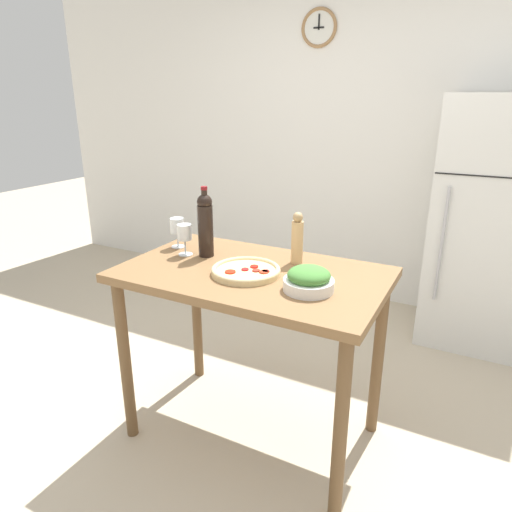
# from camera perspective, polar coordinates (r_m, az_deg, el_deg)

# --- Properties ---
(ground_plane) EXTENTS (14.00, 14.00, 0.00)m
(ground_plane) POSITION_cam_1_polar(r_m,az_deg,el_deg) (2.55, -0.41, -21.01)
(ground_plane) COLOR #BCAD93
(wall_back) EXTENTS (6.40, 0.08, 2.60)m
(wall_back) POSITION_cam_1_polar(r_m,az_deg,el_deg) (3.83, 14.04, 13.56)
(wall_back) COLOR silver
(wall_back) RESTS_ON ground_plane
(refrigerator) EXTENTS (0.69, 0.66, 1.67)m
(refrigerator) POSITION_cam_1_polar(r_m,az_deg,el_deg) (3.43, 26.96, 3.48)
(refrigerator) COLOR silver
(refrigerator) RESTS_ON ground_plane
(prep_counter) EXTENTS (1.20, 0.73, 0.90)m
(prep_counter) POSITION_cam_1_polar(r_m,az_deg,el_deg) (2.13, -0.45, -4.97)
(prep_counter) COLOR brown
(prep_counter) RESTS_ON ground_plane
(wine_bottle) EXTENTS (0.08, 0.08, 0.35)m
(wine_bottle) POSITION_cam_1_polar(r_m,az_deg,el_deg) (2.24, -6.35, 4.03)
(wine_bottle) COLOR black
(wine_bottle) RESTS_ON prep_counter
(wine_glass_near) EXTENTS (0.07, 0.07, 0.16)m
(wine_glass_near) POSITION_cam_1_polar(r_m,az_deg,el_deg) (2.29, -8.92, 2.72)
(wine_glass_near) COLOR silver
(wine_glass_near) RESTS_ON prep_counter
(wine_glass_far) EXTENTS (0.07, 0.07, 0.16)m
(wine_glass_far) POSITION_cam_1_polar(r_m,az_deg,el_deg) (2.41, -9.83, 3.61)
(wine_glass_far) COLOR silver
(wine_glass_far) RESTS_ON prep_counter
(pepper_mill) EXTENTS (0.06, 0.06, 0.25)m
(pepper_mill) POSITION_cam_1_polar(r_m,az_deg,el_deg) (2.16, 5.18, 2.16)
(pepper_mill) COLOR tan
(pepper_mill) RESTS_ON prep_counter
(salad_bowl) EXTENTS (0.21, 0.21, 0.10)m
(salad_bowl) POSITION_cam_1_polar(r_m,az_deg,el_deg) (1.87, 6.61, -2.98)
(salad_bowl) COLOR white
(salad_bowl) RESTS_ON prep_counter
(homemade_pizza) EXTENTS (0.31, 0.31, 0.03)m
(homemade_pizza) POSITION_cam_1_polar(r_m,az_deg,el_deg) (2.04, -1.26, -1.84)
(homemade_pizza) COLOR #DBC189
(homemade_pizza) RESTS_ON prep_counter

